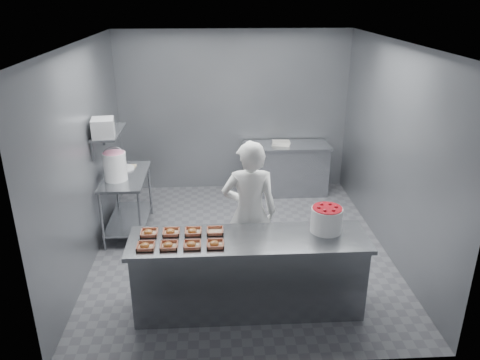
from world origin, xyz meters
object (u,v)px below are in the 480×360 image
prep_table (127,195)px  tray_1 (169,245)px  service_counter (249,273)px  glaze_bucket (115,166)px  strawberry_tub (327,219)px  tray_2 (192,245)px  tray_0 (145,246)px  tray_4 (149,233)px  tray_6 (193,231)px  back_counter (286,169)px  worker (249,213)px  tray_3 (215,244)px  appliance (103,128)px  tray_5 (171,232)px  tray_7 (215,231)px

prep_table → tray_1: (0.80, -2.10, 0.33)m
service_counter → glaze_bucket: size_ratio=5.32×
strawberry_tub → tray_2: bearing=-170.1°
tray_0 → tray_2: bearing=0.0°
service_counter → tray_4: tray_4 is taller
service_counter → tray_6: 0.78m
prep_table → tray_2: tray_2 is taller
back_counter → worker: bearing=-107.7°
tray_3 → tray_6: 0.38m
worker → appliance: size_ratio=5.55×
tray_5 → glaze_bucket: glaze_bucket is taller
back_counter → tray_0: size_ratio=8.01×
tray_4 → glaze_bucket: size_ratio=0.38×
prep_table → tray_4: (0.56, -1.80, 0.33)m
tray_3 → appliance: 2.46m
prep_table → back_counter: bearing=27.0°
tray_0 → strawberry_tub: strawberry_tub is taller
tray_3 → tray_5: size_ratio=1.00×
tray_7 → glaze_bucket: bearing=130.1°
back_counter → strawberry_tub: 3.20m
prep_table → tray_7: size_ratio=6.40×
tray_2 → glaze_bucket: glaze_bucket is taller
tray_4 → strawberry_tub: (1.95, -0.03, 0.13)m
prep_table → tray_6: (1.04, -1.80, 0.33)m
tray_0 → tray_3: 0.72m
tray_3 → tray_6: size_ratio=1.00×
prep_table → strawberry_tub: (2.51, -1.84, 0.46)m
back_counter → tray_4: (-1.99, -3.10, 0.47)m
tray_3 → tray_6: bearing=129.5°
back_counter → tray_6: size_ratio=8.01×
tray_4 → worker: worker is taller
service_counter → tray_1: (-0.85, -0.15, 0.47)m
tray_6 → worker: worker is taller
tray_1 → appliance: size_ratio=0.57×
tray_7 → strawberry_tub: size_ratio=0.54×
appliance → prep_table: bearing=49.5°
tray_4 → tray_7: tray_4 is taller
tray_4 → tray_5: (0.24, 0.00, 0.00)m
tray_3 → prep_table: bearing=121.5°
service_counter → tray_3: bearing=-158.3°
worker → glaze_bucket: (-1.79, 1.18, 0.21)m
prep_table → back_counter: 2.87m
tray_0 → tray_1: (0.24, 0.00, 0.00)m
prep_table → back_counter: size_ratio=0.80×
glaze_bucket → tray_1: bearing=-65.1°
tray_1 → tray_6: (0.24, 0.29, 0.00)m
tray_6 → strawberry_tub: (1.47, -0.03, 0.13)m
tray_6 → strawberry_tub: strawberry_tub is taller
back_counter → tray_7: size_ratio=8.01×
back_counter → tray_2: (-1.51, -3.40, 0.47)m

